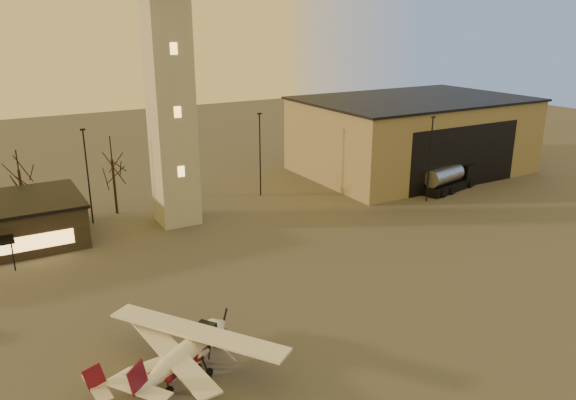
{
  "coord_description": "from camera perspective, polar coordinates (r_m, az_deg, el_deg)",
  "views": [
    {
      "loc": [
        -17.86,
        -24.81,
        20.66
      ],
      "look_at": [
        3.83,
        13.0,
        6.56
      ],
      "focal_mm": 35.0,
      "sensor_mm": 36.0,
      "label": 1
    }
  ],
  "objects": [
    {
      "name": "cessna_front",
      "position": [
        35.46,
        -12.22,
        -16.29
      ],
      "size": [
        8.1,
        10.22,
        2.81
      ],
      "rotation": [
        0.0,
        0.0,
        0.1
      ],
      "color": "silver",
      "rests_on": "ground"
    },
    {
      "name": "light_poles",
      "position": [
        60.7,
        -11.27,
        3.02
      ],
      "size": [
        58.5,
        12.25,
        10.14
      ],
      "color": "black",
      "rests_on": "ground"
    },
    {
      "name": "fuel_truck",
      "position": [
        73.46,
        16.03,
        1.92
      ],
      "size": [
        9.07,
        4.38,
        3.24
      ],
      "rotation": [
        0.0,
        0.0,
        0.22
      ],
      "color": "black",
      "rests_on": "ground"
    },
    {
      "name": "cessna_rear",
      "position": [
        36.29,
        -9.55,
        -14.85
      ],
      "size": [
        10.06,
        11.1,
        3.41
      ],
      "rotation": [
        0.0,
        0.0,
        0.6
      ],
      "color": "silver",
      "rests_on": "ground"
    },
    {
      "name": "control_tower",
      "position": [
        57.81,
        -12.09,
        13.24
      ],
      "size": [
        6.8,
        6.8,
        32.6
      ],
      "color": "#9D9A94",
      "rests_on": "ground"
    },
    {
      "name": "ground",
      "position": [
        36.9,
        5.1,
        -16.21
      ],
      "size": [
        220.0,
        220.0,
        0.0
      ],
      "primitive_type": "plane",
      "color": "#413F3C",
      "rests_on": "ground"
    },
    {
      "name": "tree_row",
      "position": [
        65.77,
        -25.46,
        3.23
      ],
      "size": [
        37.2,
        9.2,
        8.8
      ],
      "color": "black",
      "rests_on": "ground"
    },
    {
      "name": "hangar",
      "position": [
        81.23,
        12.49,
        6.49
      ],
      "size": [
        30.6,
        20.6,
        10.3
      ],
      "color": "#847856",
      "rests_on": "ground"
    }
  ]
}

